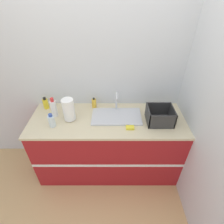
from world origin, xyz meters
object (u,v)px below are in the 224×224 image
dish_rack (160,117)px  bottle_yellow (46,103)px  paper_towel_roll (69,110)px  bottle_white_spray (55,108)px  sink (117,116)px  bottle_clear (52,121)px  soap_dispenser (95,103)px

dish_rack → bottle_yellow: (-1.38, 0.27, -0.00)m
paper_towel_roll → bottle_white_spray: paper_towel_roll is taller
sink → paper_towel_roll: bearing=-175.1°
paper_towel_roll → bottle_white_spray: size_ratio=1.11×
bottle_yellow → dish_rack: bearing=-11.0°
paper_towel_roll → bottle_white_spray: (-0.19, 0.07, -0.03)m
paper_towel_roll → bottle_clear: (-0.17, -0.12, -0.06)m
bottle_clear → bottle_white_spray: bearing=96.1°
paper_towel_roll → bottle_clear: bearing=-145.9°
bottle_yellow → soap_dispenser: bearing=0.9°
bottle_white_spray → bottle_yellow: bearing=134.5°
paper_towel_roll → dish_rack: size_ratio=0.94×
sink → bottle_yellow: 0.91m
bottle_clear → bottle_yellow: size_ratio=1.07×
bottle_yellow → bottle_white_spray: bottle_white_spray is taller
soap_dispenser → dish_rack: bearing=-19.9°
bottle_clear → bottle_white_spray: bottle_white_spray is taller
bottle_white_spray → soap_dispenser: size_ratio=1.72×
sink → bottle_clear: 0.74m
sink → bottle_yellow: (-0.89, 0.18, 0.05)m
sink → dish_rack: sink is taller
bottle_white_spray → sink: bearing=-2.2°
bottle_white_spray → paper_towel_roll: bearing=-21.1°
bottle_yellow → bottle_white_spray: (0.15, -0.16, 0.04)m
sink → paper_towel_roll: size_ratio=2.15×
bottle_clear → bottle_yellow: bottle_clear is taller
dish_rack → bottle_yellow: size_ratio=1.87×
bottle_clear → sink: bearing=12.9°
sink → paper_towel_roll: paper_towel_roll is taller
bottle_yellow → soap_dispenser: (0.61, 0.01, -0.01)m
paper_towel_roll → bottle_white_spray: 0.21m
dish_rack → bottle_yellow: 1.40m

